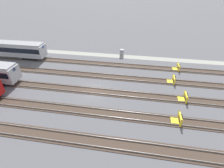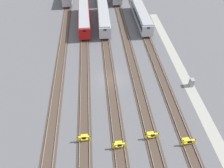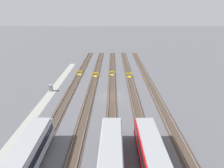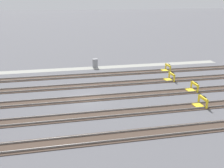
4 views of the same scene
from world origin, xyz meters
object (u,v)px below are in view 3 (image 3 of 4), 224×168
Objects in this scene: bumper_stop_far_inner_track at (129,75)px; electrical_cabinet at (51,88)px; bumper_stop_near_inner_track at (95,75)px; bumper_stop_nearest_track at (79,73)px; bumper_stop_middle_track at (112,73)px.

bumper_stop_far_inner_track is 1.25× the size of electrical_cabinet.
bumper_stop_near_inner_track is at bearing -92.57° from bumper_stop_far_inner_track.
bumper_stop_far_inner_track is at bearing 87.43° from bumper_stop_near_inner_track.
electrical_cabinet reaches higher than bumper_stop_nearest_track.
bumper_stop_nearest_track is at bearing -106.83° from bumper_stop_near_inner_track.
electrical_cabinet is at bearing -52.21° from bumper_stop_middle_track.
bumper_stop_middle_track is 19.00m from electrical_cabinet.
electrical_cabinet reaches higher than bumper_stop_far_inner_track.
bumper_stop_near_inner_track is at bearing 73.17° from bumper_stop_nearest_track.
bumper_stop_middle_track is (-1.19, 5.07, 0.00)m from bumper_stop_near_inner_track.
bumper_stop_nearest_track is 12.95m from electrical_cabinet.
bumper_stop_middle_track and bumper_stop_far_inner_track have the same top height.
bumper_stop_middle_track is 1.00× the size of bumper_stop_far_inner_track.
bumper_stop_near_inner_track is 5.20m from bumper_stop_middle_track.
bumper_stop_middle_track is 5.33m from bumper_stop_far_inner_track.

